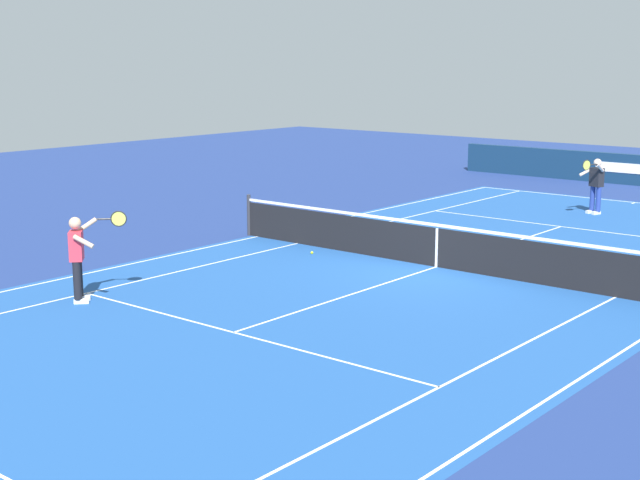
{
  "coord_description": "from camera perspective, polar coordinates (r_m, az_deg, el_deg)",
  "views": [
    {
      "loc": [
        16.89,
        10.58,
        4.59
      ],
      "look_at": [
        2.75,
        -1.1,
        0.9
      ],
      "focal_mm": 50.96,
      "sensor_mm": 36.0,
      "label": 1
    }
  ],
  "objects": [
    {
      "name": "court_slab",
      "position": [
        20.45,
        7.32,
        -1.69
      ],
      "size": [
        24.2,
        11.4,
        0.0
      ],
      "primitive_type": "cube",
      "color": "#1E4C93",
      "rests_on": "ground_plane"
    },
    {
      "name": "tennis_ball",
      "position": [
        21.6,
        -0.51,
        -0.8
      ],
      "size": [
        0.07,
        0.07,
        0.07
      ],
      "primitive_type": "sphere",
      "color": "#CCE01E",
      "rests_on": "ground_plane"
    },
    {
      "name": "court_line_markings",
      "position": [
        20.45,
        7.32,
        -1.68
      ],
      "size": [
        23.85,
        11.05,
        0.01
      ],
      "color": "white",
      "rests_on": "ground_plane"
    },
    {
      "name": "tennis_player_near",
      "position": [
        17.8,
        -14.92,
        -0.88
      ],
      "size": [
        1.14,
        0.75,
        1.7
      ],
      "color": "black",
      "rests_on": "ground_plane"
    },
    {
      "name": "tennis_player_far",
      "position": [
        28.27,
        16.93,
        3.44
      ],
      "size": [
        1.18,
        0.74,
        1.7
      ],
      "color": "navy",
      "rests_on": "ground_plane"
    },
    {
      "name": "ground_plane",
      "position": [
        20.45,
        7.32,
        -1.69
      ],
      "size": [
        60.0,
        60.0,
        0.0
      ],
      "primitive_type": "plane",
      "color": "navy"
    },
    {
      "name": "tennis_net",
      "position": [
        20.34,
        7.36,
        -0.34
      ],
      "size": [
        0.1,
        11.7,
        1.08
      ],
      "color": "#2D2D33",
      "rests_on": "ground_plane"
    }
  ]
}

